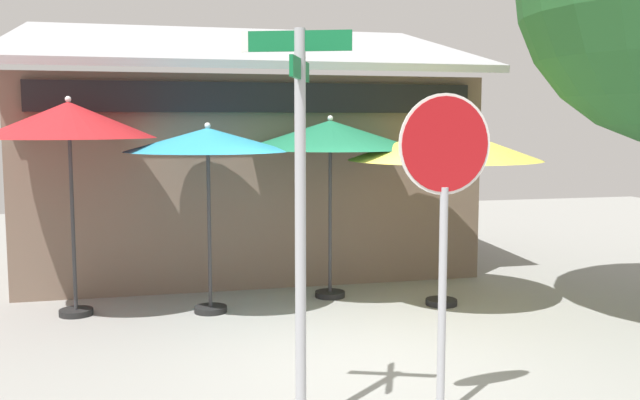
# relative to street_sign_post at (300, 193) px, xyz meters

# --- Properties ---
(ground_plane) EXTENTS (28.00, 28.00, 0.10)m
(ground_plane) POSITION_rel_street_sign_post_xyz_m (1.04, 1.69, -2.03)
(ground_plane) COLOR gray
(cafe_building) EXTENTS (7.71, 4.92, 4.50)m
(cafe_building) POSITION_rel_street_sign_post_xyz_m (0.46, 7.21, -0.25)
(cafe_building) COLOR #705B4C
(cafe_building) RESTS_ON ground
(street_sign_post) EXTENTS (0.84, 0.78, 3.29)m
(street_sign_post) POSITION_rel_street_sign_post_xyz_m (0.00, 0.00, 0.00)
(street_sign_post) COLOR #A8AAB2
(street_sign_post) RESTS_ON ground
(stop_sign) EXTENTS (0.84, 0.09, 2.79)m
(stop_sign) POSITION_rel_street_sign_post_xyz_m (1.22, -0.05, -0.01)
(stop_sign) COLOR #A8AAB2
(stop_sign) RESTS_ON ground
(patio_umbrella_crimson_left) EXTENTS (2.21, 2.21, 2.89)m
(patio_umbrella_crimson_left) POSITION_rel_street_sign_post_xyz_m (-2.16, 4.18, 0.58)
(patio_umbrella_crimson_left) COLOR black
(patio_umbrella_crimson_left) RESTS_ON ground
(patio_umbrella_teal_center) EXTENTS (2.20, 2.20, 2.55)m
(patio_umbrella_teal_center) POSITION_rel_street_sign_post_xyz_m (-0.41, 3.91, 0.31)
(patio_umbrella_teal_center) COLOR black
(patio_umbrella_teal_center) RESTS_ON ground
(patio_umbrella_forest_green_right) EXTENTS (2.54, 2.54, 2.65)m
(patio_umbrella_forest_green_right) POSITION_rel_street_sign_post_xyz_m (1.37, 4.35, 0.38)
(patio_umbrella_forest_green_right) COLOR black
(patio_umbrella_forest_green_right) RESTS_ON ground
(patio_umbrella_mustard_far_right) EXTENTS (2.66, 2.66, 2.58)m
(patio_umbrella_mustard_far_right) POSITION_rel_street_sign_post_xyz_m (2.78, 3.54, 0.28)
(patio_umbrella_mustard_far_right) COLOR black
(patio_umbrella_mustard_far_right) RESTS_ON ground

